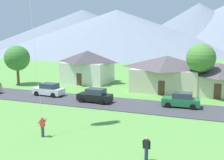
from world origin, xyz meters
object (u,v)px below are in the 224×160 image
Objects in this scene: parked_car_white_west_end at (49,90)px; tree_right_of_center at (201,58)px; house_left_center at (167,72)px; parked_car_green_mid_east at (181,100)px; tree_left_of_center at (17,58)px; house_leftmost at (88,66)px; watcher_person at (146,148)px; house_rightmost at (218,78)px; parked_car_black_mid_west at (95,96)px.

tree_right_of_center is at bearing 20.09° from parked_car_white_west_end.
parked_car_green_mid_east is (3.38, -9.84, -1.81)m from house_left_center.
tree_right_of_center reaches higher than tree_left_of_center.
house_leftmost is 11.83m from tree_left_of_center.
watcher_person is at bearing -57.32° from house_leftmost.
tree_right_of_center is (4.95, -2.98, 2.48)m from house_left_center.
house_left_center reaches higher than house_rightmost.
house_left_center is 1.07× the size of house_rightmost.
parked_car_white_west_end is at bearing -144.89° from house_left_center.
watcher_person is at bearing -83.32° from house_left_center.
parked_car_white_west_end is 22.41m from watcher_person.
tree_right_of_center is 20.86m from parked_car_white_west_end.
house_rightmost reaches higher than parked_car_green_mid_east.
house_leftmost is 4.87× the size of watcher_person.
house_rightmost is 31.68m from tree_left_of_center.
parked_car_black_mid_west is at bearing 126.01° from watcher_person.
house_rightmost is at bearing 38.42° from parked_car_black_mid_west.
parked_car_white_west_end is at bearing 139.69° from watcher_person.
tree_left_of_center is 29.07m from tree_right_of_center.
tree_right_of_center is at bearing 84.47° from watcher_person.
tree_left_of_center is at bearing -170.13° from house_left_center.
house_left_center is 7.26m from house_rightmost.
tree_right_of_center is 22.03m from watcher_person.
house_leftmost is at bearing 89.24° from parked_car_white_west_end.
house_leftmost is at bearing 174.77° from house_rightmost.
parked_car_black_mid_west is (-11.75, -8.21, -4.29)m from tree_right_of_center.
tree_left_of_center reaches higher than house_leftmost.
parked_car_black_mid_west is 10.27m from parked_car_green_mid_east.
parked_car_white_west_end is at bearing -30.47° from tree_left_of_center.
tree_right_of_center is 8.24m from parked_car_green_mid_east.
parked_car_black_mid_west is at bearing -141.58° from house_rightmost.
parked_car_white_west_end is (9.87, -5.81, -3.55)m from tree_left_of_center.
tree_left_of_center reaches higher than house_left_center.
parked_car_white_west_end is (-0.16, -11.89, -2.01)m from house_leftmost.
parked_car_black_mid_west is (7.26, -13.09, -2.01)m from house_leftmost.
house_rightmost reaches higher than parked_car_white_west_end.
tree_right_of_center is (29.04, 1.21, 0.74)m from tree_left_of_center.
house_rightmost is 17.98m from parked_car_black_mid_west.
tree_left_of_center reaches higher than parked_car_black_mid_west.
house_leftmost is at bearing 119.02° from parked_car_black_mid_west.
house_left_center reaches higher than parked_car_green_mid_east.
parked_car_green_mid_east is at bearing -71.05° from house_left_center.
house_rightmost is 2.23× the size of parked_car_black_mid_west.
house_rightmost is at bearing 24.85° from parked_car_white_west_end.
house_leftmost is 21.41m from house_rightmost.
watcher_person is at bearing -36.99° from tree_left_of_center.
house_left_center is 1.43× the size of tree_right_of_center.
house_leftmost is 1.91× the size of parked_car_black_mid_west.
house_left_center is 24.73m from watcher_person.
parked_car_white_west_end is 17.60m from parked_car_green_mid_east.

